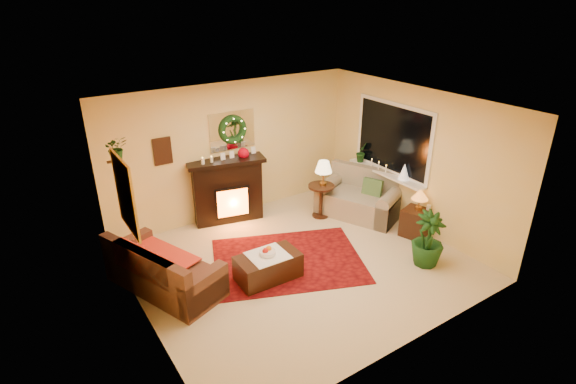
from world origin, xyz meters
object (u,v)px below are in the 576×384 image
side_table_round (321,201)px  coffee_table (268,267)px  loveseat (359,195)px  sofa (164,263)px  fireplace (227,193)px  end_table_square (415,222)px

side_table_round → coffee_table: size_ratio=0.68×
loveseat → sofa: bearing=159.1°
side_table_round → coffee_table: (-1.95, -1.22, -0.11)m
fireplace → coffee_table: size_ratio=1.32×
loveseat → coffee_table: size_ratio=1.59×
fireplace → side_table_round: (1.57, -0.89, -0.23)m
sofa → loveseat: bearing=-17.7°
end_table_square → coffee_table: (-2.90, 0.32, -0.06)m
end_table_square → fireplace: bearing=136.2°
sofa → side_table_round: bearing=-11.1°
end_table_square → coffee_table: size_ratio=0.53×
sofa → fireplace: fireplace is taller
side_table_round → end_table_square: bearing=-58.1°
side_table_round → sofa: bearing=-170.2°
fireplace → side_table_round: size_ratio=1.94×
coffee_table → side_table_round: bearing=33.4°
fireplace → side_table_round: fireplace is taller
coffee_table → sofa: bearing=156.5°
loveseat → side_table_round: (-0.67, 0.36, -0.09)m
sofa → end_table_square: size_ratio=3.56×
fireplace → loveseat: (2.24, -1.24, -0.13)m
fireplace → end_table_square: bearing=-30.6°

